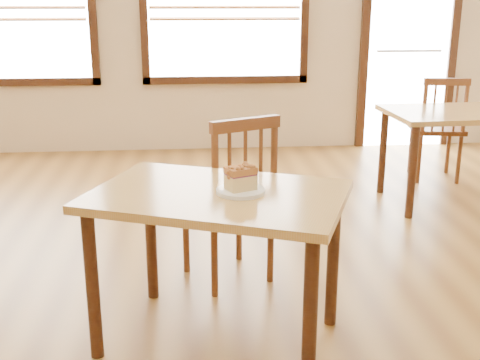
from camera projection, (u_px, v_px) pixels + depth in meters
The scene contains 8 objects.
ground at pixel (219, 347), 2.85m from camera, with size 8.00×8.00×0.00m, color olive.
entry_door at pixel (410, 37), 6.50m from camera, with size 1.08×0.06×2.29m.
cafe_table_main at pixel (218, 214), 2.74m from camera, with size 1.32×1.12×0.75m.
cafe_chair_main at pixel (231, 198), 3.41m from camera, with size 0.60×0.60×1.00m.
cafe_table_second at pixel (461, 124), 4.73m from camera, with size 1.18×0.80×0.75m.
cafe_chair_second at pixel (438, 128), 5.39m from camera, with size 0.49×0.49×0.95m.
plate at pixel (241, 191), 2.69m from camera, with size 0.22×0.22×0.02m.
cake_slice at pixel (241, 177), 2.67m from camera, with size 0.15×0.14×0.12m.
Camera 1 is at (-0.13, -2.50, 1.58)m, focal length 45.00 mm.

